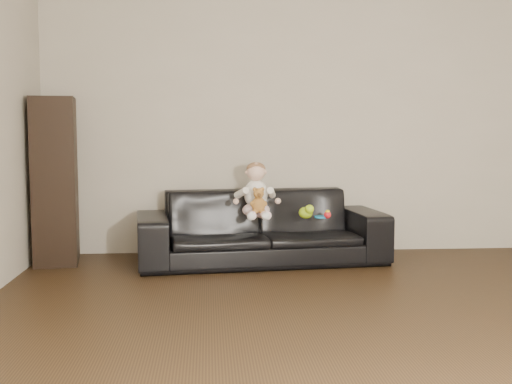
{
  "coord_description": "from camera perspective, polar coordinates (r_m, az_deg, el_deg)",
  "views": [
    {
      "loc": [
        -0.97,
        -3.32,
        1.16
      ],
      "look_at": [
        -0.56,
        2.15,
        0.63
      ],
      "focal_mm": 45.0,
      "sensor_mm": 36.0,
      "label": 1
    }
  ],
  "objects": [
    {
      "name": "baby",
      "position": [
        5.49,
        0.01,
        -0.11
      ],
      "size": [
        0.34,
        0.41,
        0.48
      ],
      "rotation": [
        0.0,
        0.0,
        0.13
      ],
      "color": "#FCD6D5",
      "rests_on": "sofa"
    },
    {
      "name": "teddy_bear",
      "position": [
        5.35,
        0.23,
        -0.77
      ],
      "size": [
        0.12,
        0.13,
        0.21
      ],
      "rotation": [
        0.0,
        0.0,
        0.09
      ],
      "color": "#9E692D",
      "rests_on": "sofa"
    },
    {
      "name": "floor",
      "position": [
        3.64,
        11.73,
        -13.18
      ],
      "size": [
        5.5,
        5.5,
        0.0
      ],
      "primitive_type": "plane",
      "color": "#312011",
      "rests_on": "ground"
    },
    {
      "name": "shelf_item",
      "position": [
        5.82,
        -17.33,
        4.14
      ],
      "size": [
        0.21,
        0.27,
        0.28
      ],
      "primitive_type": "cube",
      "rotation": [
        0.0,
        0.0,
        0.15
      ],
      "color": "silver",
      "rests_on": "cabinet"
    },
    {
      "name": "wall_back",
      "position": [
        6.14,
        4.85,
        6.79
      ],
      "size": [
        5.0,
        0.0,
        5.0
      ],
      "primitive_type": "plane",
      "rotation": [
        1.57,
        0.0,
        0.0
      ],
      "color": "#B4AB97",
      "rests_on": "ground"
    },
    {
      "name": "toy_green",
      "position": [
        5.46,
        4.44,
        -1.85
      ],
      "size": [
        0.14,
        0.16,
        0.1
      ],
      "primitive_type": "ellipsoid",
      "rotation": [
        0.0,
        0.0,
        0.12
      ],
      "color": "#A0D018",
      "rests_on": "sofa"
    },
    {
      "name": "cabinet",
      "position": [
        5.84,
        -17.43,
        0.94
      ],
      "size": [
        0.43,
        0.54,
        1.44
      ],
      "primitive_type": "cube",
      "rotation": [
        0.0,
        0.0,
        0.15
      ],
      "color": "black",
      "rests_on": "floor"
    },
    {
      "name": "sofa",
      "position": [
        5.65,
        0.46,
        -3.12
      ],
      "size": [
        2.23,
        1.07,
        0.63
      ],
      "primitive_type": "imported",
      "rotation": [
        0.0,
        0.0,
        0.11
      ],
      "color": "black",
      "rests_on": "floor"
    },
    {
      "name": "toy_blue_disc",
      "position": [
        5.53,
        5.79,
        -2.21
      ],
      "size": [
        0.13,
        0.13,
        0.02
      ],
      "primitive_type": "cylinder",
      "rotation": [
        0.0,
        0.0,
        0.16
      ],
      "color": "#1983C8",
      "rests_on": "sofa"
    },
    {
      "name": "toy_rattle",
      "position": [
        5.49,
        6.37,
        -2.03
      ],
      "size": [
        0.08,
        0.08,
        0.06
      ],
      "primitive_type": "sphere",
      "rotation": [
        0.0,
        0.0,
        0.41
      ],
      "color": "red",
      "rests_on": "sofa"
    }
  ]
}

